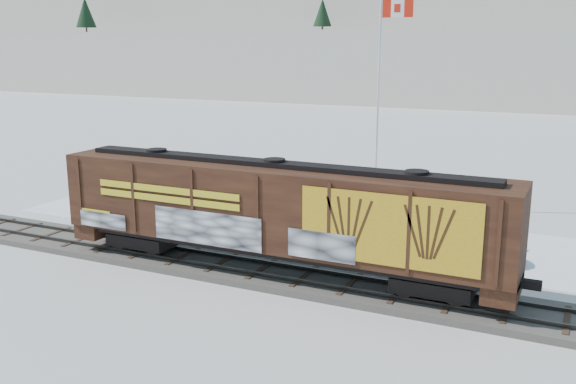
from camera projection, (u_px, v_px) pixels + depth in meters
The scene contains 9 objects.
ground at pixel (304, 283), 26.50m from camera, with size 500.00×500.00×0.00m, color white.
rail_track at pixel (304, 279), 26.47m from camera, with size 50.00×3.40×0.43m.
parking_strip at pixel (363, 235), 33.10m from camera, with size 40.00×8.00×0.03m, color white.
hillside at pixel (554, 23), 146.26m from camera, with size 360.00×110.00×93.00m.
hopper_railcar at pixel (275, 210), 26.40m from camera, with size 19.50×3.06×4.56m.
flagpole at pixel (379, 132), 37.49m from camera, with size 2.30×0.90×12.29m.
car_silver at pixel (167, 204), 36.50m from camera, with size 1.70×4.23×1.44m, color silver.
car_white at pixel (455, 227), 31.50m from camera, with size 1.76×5.06×1.67m, color silver.
car_dark at pixel (474, 249), 28.74m from camera, with size 1.74×4.29×1.24m, color #202329.
Camera 1 is at (10.16, -22.84, 9.60)m, focal length 40.00 mm.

